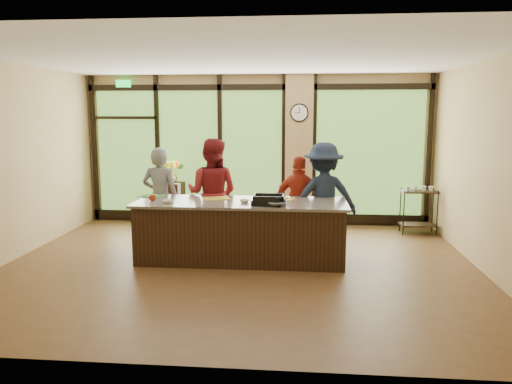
% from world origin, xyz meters
% --- Properties ---
extents(floor, '(7.00, 7.00, 0.00)m').
position_xyz_m(floor, '(0.00, 0.00, 0.00)').
color(floor, '#55331E').
rests_on(floor, ground).
extents(ceiling, '(7.00, 7.00, 0.00)m').
position_xyz_m(ceiling, '(0.00, 0.00, 3.00)').
color(ceiling, silver).
rests_on(ceiling, back_wall).
extents(back_wall, '(7.00, 0.00, 7.00)m').
position_xyz_m(back_wall, '(0.00, 3.00, 1.50)').
color(back_wall, tan).
rests_on(back_wall, floor).
extents(left_wall, '(0.00, 6.00, 6.00)m').
position_xyz_m(left_wall, '(-3.50, 0.00, 1.50)').
color(left_wall, tan).
rests_on(left_wall, floor).
extents(right_wall, '(0.00, 6.00, 6.00)m').
position_xyz_m(right_wall, '(3.50, 0.00, 1.50)').
color(right_wall, tan).
rests_on(right_wall, floor).
extents(window_wall, '(6.90, 0.12, 3.00)m').
position_xyz_m(window_wall, '(0.16, 2.95, 1.39)').
color(window_wall, tan).
rests_on(window_wall, floor).
extents(island_base, '(3.10, 1.00, 0.88)m').
position_xyz_m(island_base, '(0.00, 0.30, 0.44)').
color(island_base, black).
rests_on(island_base, floor).
extents(countertop, '(3.20, 1.10, 0.04)m').
position_xyz_m(countertop, '(0.00, 0.30, 0.90)').
color(countertop, slate).
rests_on(countertop, island_base).
extents(wall_clock, '(0.36, 0.04, 0.36)m').
position_xyz_m(wall_clock, '(0.85, 2.87, 2.25)').
color(wall_clock, black).
rests_on(wall_clock, window_wall).
extents(cook_left, '(0.65, 0.45, 1.69)m').
position_xyz_m(cook_left, '(-1.45, 0.99, 0.84)').
color(cook_left, slate).
rests_on(cook_left, floor).
extents(cook_midleft, '(1.00, 0.84, 1.84)m').
position_xyz_m(cook_midleft, '(-0.57, 1.00, 0.92)').
color(cook_midleft, maroon).
rests_on(cook_midleft, floor).
extents(cook_midright, '(0.97, 0.55, 1.55)m').
position_xyz_m(cook_midright, '(0.89, 1.06, 0.78)').
color(cook_midright, maroon).
rests_on(cook_midright, floor).
extents(cook_right, '(1.27, 0.91, 1.78)m').
position_xyz_m(cook_right, '(1.27, 0.99, 0.89)').
color(cook_right, '#182236').
rests_on(cook_right, floor).
extents(roasting_pan, '(0.50, 0.42, 0.08)m').
position_xyz_m(roasting_pan, '(0.44, 0.04, 0.96)').
color(roasting_pan, black).
rests_on(roasting_pan, countertop).
extents(mixing_bowl, '(0.30, 0.30, 0.07)m').
position_xyz_m(mixing_bowl, '(0.56, -0.05, 0.96)').
color(mixing_bowl, silver).
rests_on(mixing_bowl, countertop).
extents(cutting_board_left, '(0.42, 0.34, 0.01)m').
position_xyz_m(cutting_board_left, '(-1.50, 0.64, 0.93)').
color(cutting_board_left, '#338E35').
rests_on(cutting_board_left, countertop).
extents(cutting_board_center, '(0.48, 0.43, 0.01)m').
position_xyz_m(cutting_board_center, '(-0.40, 0.48, 0.93)').
color(cutting_board_center, gold).
rests_on(cutting_board_center, countertop).
extents(cutting_board_right, '(0.43, 0.37, 0.01)m').
position_xyz_m(cutting_board_right, '(0.61, 0.56, 0.93)').
color(cutting_board_right, gold).
rests_on(cutting_board_right, countertop).
extents(prep_bowl_near, '(0.17, 0.17, 0.05)m').
position_xyz_m(prep_bowl_near, '(-1.07, 0.06, 0.94)').
color(prep_bowl_near, white).
rests_on(prep_bowl_near, countertop).
extents(prep_bowl_mid, '(0.17, 0.17, 0.04)m').
position_xyz_m(prep_bowl_mid, '(0.07, 0.20, 0.94)').
color(prep_bowl_mid, white).
rests_on(prep_bowl_mid, countertop).
extents(prep_bowl_far, '(0.17, 0.17, 0.03)m').
position_xyz_m(prep_bowl_far, '(0.37, 0.79, 0.94)').
color(prep_bowl_far, white).
rests_on(prep_bowl_far, countertop).
extents(red_ramekin, '(0.13, 0.13, 0.08)m').
position_xyz_m(red_ramekin, '(-1.35, 0.20, 0.96)').
color(red_ramekin, '#AF2411').
rests_on(red_ramekin, countertop).
extents(flower_stand, '(0.48, 0.48, 0.85)m').
position_xyz_m(flower_stand, '(-1.72, 2.75, 0.42)').
color(flower_stand, black).
rests_on(flower_stand, floor).
extents(flower_vase, '(0.27, 0.27, 0.25)m').
position_xyz_m(flower_vase, '(-1.72, 2.75, 0.97)').
color(flower_vase, '#9C8055').
rests_on(flower_vase, flower_stand).
extents(bar_cart, '(0.68, 0.41, 0.90)m').
position_xyz_m(bar_cart, '(3.10, 2.31, 0.54)').
color(bar_cart, black).
rests_on(bar_cart, floor).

